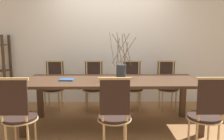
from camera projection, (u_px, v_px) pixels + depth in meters
ground_plane at (112, 125)px, 3.54m from camera, size 16.00×16.00×0.00m
wall_rear at (111, 29)px, 4.65m from camera, size 12.00×0.06×3.20m
dining_table at (112, 85)px, 3.44m from camera, size 2.75×1.00×0.76m
chair_near_leftend at (18, 113)px, 2.63m from camera, size 0.43×0.43×0.96m
chair_near_left at (115, 113)px, 2.65m from camera, size 0.43×0.43×0.96m
chair_near_center at (206, 113)px, 2.66m from camera, size 0.43×0.43×0.96m
chair_far_leftend at (54, 84)px, 4.27m from camera, size 0.43×0.43×0.96m
chair_far_left at (93, 84)px, 4.28m from camera, size 0.43×0.43×0.96m
chair_far_center at (132, 84)px, 4.29m from camera, size 0.43×0.43×0.96m
chair_far_right at (167, 84)px, 4.30m from camera, size 0.43×0.43×0.96m
vase_centerpiece at (121, 70)px, 3.49m from camera, size 0.42×0.42×0.74m
book_stack at (67, 80)px, 3.35m from camera, size 0.22×0.16×0.02m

